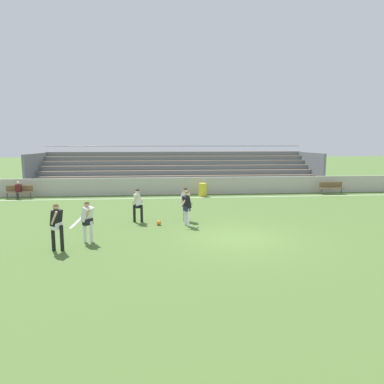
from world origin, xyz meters
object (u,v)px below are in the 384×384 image
at_px(bleacher_stand, 178,170).
at_px(player_dark_wide_left, 57,223).
at_px(soccer_ball, 159,223).
at_px(player_white_challenging, 138,203).
at_px(trash_bin, 203,190).
at_px(spectator_seated, 18,189).
at_px(player_white_on_ball, 185,201).
at_px(player_white_overlapping, 88,218).
at_px(player_dark_pressing_high, 187,205).
at_px(bench_near_wall_gap, 19,191).
at_px(bench_far_right, 331,187).

distance_m(bleacher_stand, player_dark_wide_left, 17.74).
relative_size(bleacher_stand, soccer_ball, 106.98).
bearing_deg(player_white_challenging, soccer_ball, -35.86).
bearing_deg(player_dark_wide_left, trash_bin, 60.90).
distance_m(spectator_seated, player_white_challenging, 11.74).
bearing_deg(player_white_challenging, player_white_on_ball, 2.71).
bearing_deg(bleacher_stand, player_white_challenging, -101.84).
height_order(bleacher_stand, player_white_overlapping, bleacher_stand).
distance_m(player_white_challenging, player_white_overlapping, 3.71).
bearing_deg(player_dark_pressing_high, spectator_seated, 141.18).
distance_m(bench_near_wall_gap, player_white_on_ball, 13.56).
bearing_deg(bench_far_right, spectator_seated, -179.71).
xyz_separation_m(player_dark_pressing_high, player_white_on_ball, (0.02, 1.07, 0.01)).
bearing_deg(bleacher_stand, player_white_on_ball, -91.46).
relative_size(player_dark_pressing_high, player_white_overlapping, 1.01).
bearing_deg(player_white_overlapping, bench_near_wall_gap, 121.65).
height_order(bleacher_stand, bench_near_wall_gap, bleacher_stand).
xyz_separation_m(bench_near_wall_gap, player_dark_wide_left, (6.09, -12.28, 0.49)).
bearing_deg(player_white_overlapping, player_dark_wide_left, -131.23).
xyz_separation_m(player_dark_wide_left, player_white_on_ball, (4.93, 4.39, -0.05)).
height_order(player_dark_pressing_high, player_white_challenging, player_white_challenging).
bearing_deg(trash_bin, bleacher_stand, 107.46).
bearing_deg(player_white_challenging, bleacher_stand, 78.16).
xyz_separation_m(trash_bin, player_white_overlapping, (-5.89, -11.15, 0.49)).
bearing_deg(trash_bin, player_dark_pressing_high, -101.82).
bearing_deg(soccer_ball, bench_far_right, 33.95).
bearing_deg(player_white_on_ball, player_dark_pressing_high, -91.09).
xyz_separation_m(trash_bin, player_white_on_ball, (-1.83, -7.76, 0.51)).
distance_m(bench_near_wall_gap, spectator_seated, 0.19).
bearing_deg(player_white_challenging, trash_bin, 62.12).
height_order(spectator_seated, player_white_on_ball, player_white_on_ball).
relative_size(spectator_seated, player_white_overlapping, 0.75).
xyz_separation_m(player_white_challenging, player_dark_wide_left, (-2.60, -4.28, 0.06)).
relative_size(trash_bin, spectator_seated, 0.78).
bearing_deg(bench_near_wall_gap, player_white_challenging, -42.68).
height_order(bench_near_wall_gap, player_white_challenging, player_white_challenging).
distance_m(trash_bin, spectator_seated, 12.85).
relative_size(player_dark_wide_left, player_white_overlapping, 1.06).
relative_size(spectator_seated, player_dark_pressing_high, 0.74).
xyz_separation_m(bleacher_stand, trash_bin, (1.51, -4.79, -1.10)).
relative_size(player_white_challenging, player_white_overlapping, 1.01).
bearing_deg(bleacher_stand, trash_bin, -72.54).
distance_m(player_dark_pressing_high, player_dark_wide_left, 5.93).
distance_m(bench_far_right, bench_near_wall_gap, 22.67).
relative_size(bench_far_right, player_dark_pressing_high, 1.10).
relative_size(player_dark_wide_left, player_white_on_ball, 1.04).
distance_m(bench_near_wall_gap, player_white_challenging, 11.82).
height_order(bench_near_wall_gap, player_dark_wide_left, player_dark_wide_left).
bearing_deg(bench_near_wall_gap, player_white_on_ball, -35.62).
xyz_separation_m(spectator_seated, player_white_challenging, (8.68, -7.89, 0.27)).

